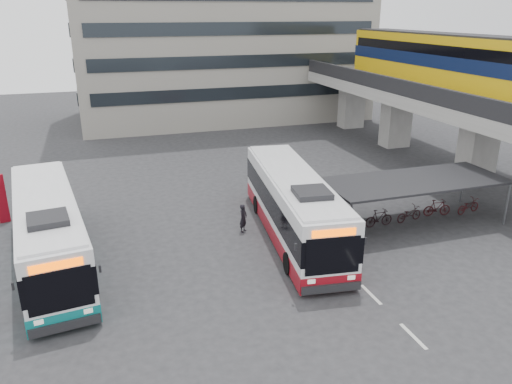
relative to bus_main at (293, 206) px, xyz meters
name	(u,v)px	position (x,y,z in m)	size (l,w,h in m)	color
ground	(289,270)	(-1.57, -3.46, -1.69)	(120.00, 120.00, 0.00)	#28282B
viaduct	(441,82)	(15.43, 9.24, 4.55)	(8.00, 32.00, 9.68)	gray
bike_shelter	(413,197)	(6.93, -0.46, -0.17)	(10.00, 4.00, 2.54)	#595B60
road_markings	(371,294)	(0.93, -6.46, -1.68)	(0.15, 7.60, 0.01)	beige
bus_main	(293,206)	(0.00, 0.00, 0.00)	(4.16, 12.52, 3.63)	white
bus_teal	(49,232)	(-11.87, 0.53, -0.03)	(4.11, 12.33, 3.58)	white
pedestrian	(243,218)	(-2.33, 1.28, -0.91)	(0.57, 0.37, 1.55)	black
sign_totem_north	(1,198)	(-14.71, 6.67, -0.25)	(0.59, 0.33, 2.79)	maroon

